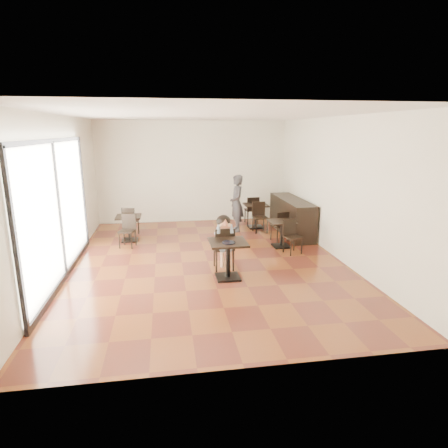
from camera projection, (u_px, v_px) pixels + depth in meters
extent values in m
cube|color=brown|center=(208.00, 261.00, 8.50)|extent=(6.00, 8.00, 0.01)
cube|color=white|center=(206.00, 115.00, 7.73)|extent=(6.00, 8.00, 0.01)
cube|color=white|center=(193.00, 172.00, 11.95)|extent=(6.00, 0.01, 3.20)
cube|color=white|center=(246.00, 246.00, 4.28)|extent=(6.00, 0.01, 3.20)
cube|color=white|center=(62.00, 195.00, 7.66)|extent=(0.01, 8.00, 3.20)
cube|color=white|center=(337.00, 188.00, 8.57)|extent=(0.01, 8.00, 3.20)
cube|color=white|center=(58.00, 210.00, 7.23)|extent=(0.04, 4.50, 2.60)
cylinder|color=black|center=(229.00, 242.00, 7.24)|extent=(0.26, 0.26, 0.02)
imported|color=#3A3A3F|center=(237.00, 203.00, 10.87)|extent=(0.43, 0.63, 1.66)
cube|color=black|center=(292.00, 216.00, 10.70)|extent=(0.60, 2.40, 1.00)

